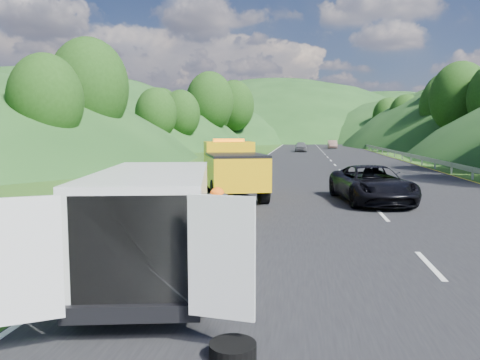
# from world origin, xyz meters

# --- Properties ---
(ground) EXTENTS (320.00, 320.00, 0.00)m
(ground) POSITION_xyz_m (0.00, 0.00, 0.00)
(ground) COLOR #38661E
(ground) RESTS_ON ground
(road_surface) EXTENTS (14.00, 200.00, 0.02)m
(road_surface) POSITION_xyz_m (3.00, 40.00, 0.01)
(road_surface) COLOR black
(road_surface) RESTS_ON ground
(guardrail) EXTENTS (0.06, 140.00, 1.52)m
(guardrail) POSITION_xyz_m (10.30, 52.50, 0.00)
(guardrail) COLOR gray
(guardrail) RESTS_ON ground
(tree_line_left) EXTENTS (14.00, 140.00, 14.00)m
(tree_line_left) POSITION_xyz_m (-19.00, 60.00, 0.00)
(tree_line_left) COLOR #234C16
(tree_line_left) RESTS_ON ground
(tree_line_right) EXTENTS (14.00, 140.00, 14.00)m
(tree_line_right) POSITION_xyz_m (23.00, 60.00, 0.00)
(tree_line_right) COLOR #234C16
(tree_line_right) RESTS_ON ground
(hills_backdrop) EXTENTS (201.00, 288.60, 44.00)m
(hills_backdrop) POSITION_xyz_m (6.50, 134.70, 0.00)
(hills_backdrop) COLOR #2D5B23
(hills_backdrop) RESTS_ON ground
(tow_truck) EXTENTS (3.77, 6.27, 2.54)m
(tow_truck) POSITION_xyz_m (-2.76, 7.78, 1.24)
(tow_truck) COLOR black
(tow_truck) RESTS_ON ground
(white_van) EXTENTS (3.68, 6.42, 2.15)m
(white_van) POSITION_xyz_m (-2.52, -3.75, 1.22)
(white_van) COLOR black
(white_van) RESTS_ON ground
(woman) EXTENTS (0.54, 0.65, 1.54)m
(woman) POSITION_xyz_m (-3.67, 1.02, 0.00)
(woman) COLOR white
(woman) RESTS_ON ground
(child) EXTENTS (0.53, 0.45, 0.95)m
(child) POSITION_xyz_m (-2.93, -0.31, 0.00)
(child) COLOR tan
(child) RESTS_ON ground
(worker) EXTENTS (1.28, 0.84, 1.86)m
(worker) POSITION_xyz_m (-1.12, -4.71, 0.00)
(worker) COLOR black
(worker) RESTS_ON ground
(suitcase) EXTENTS (0.36, 0.26, 0.53)m
(suitcase) POSITION_xyz_m (-4.93, 0.15, 0.27)
(suitcase) COLOR #4E483B
(suitcase) RESTS_ON ground
(spare_tire) EXTENTS (0.61, 0.61, 0.20)m
(spare_tire) POSITION_xyz_m (-0.58, -6.63, 0.00)
(spare_tire) COLOR black
(spare_tire) RESTS_ON ground
(passing_suv) EXTENTS (3.29, 5.66, 1.48)m
(passing_suv) POSITION_xyz_m (3.03, 7.01, 0.00)
(passing_suv) COLOR black
(passing_suv) RESTS_ON ground
(dist_car_a) EXTENTS (1.65, 4.11, 1.40)m
(dist_car_a) POSITION_xyz_m (0.02, 53.45, 0.00)
(dist_car_a) COLOR #525257
(dist_car_a) RESTS_ON ground
(dist_car_b) EXTENTS (1.43, 4.10, 1.35)m
(dist_car_b) POSITION_xyz_m (5.14, 66.76, 0.00)
(dist_car_b) COLOR brown
(dist_car_b) RESTS_ON ground
(dist_car_c) EXTENTS (2.12, 5.22, 1.52)m
(dist_car_c) POSITION_xyz_m (3.88, 97.43, 0.00)
(dist_car_c) COLOR #99504C
(dist_car_c) RESTS_ON ground
(dist_car_d) EXTENTS (1.65, 4.11, 1.40)m
(dist_car_d) POSITION_xyz_m (3.89, 114.73, 0.00)
(dist_car_d) COLOR #347F3D
(dist_car_d) RESTS_ON ground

